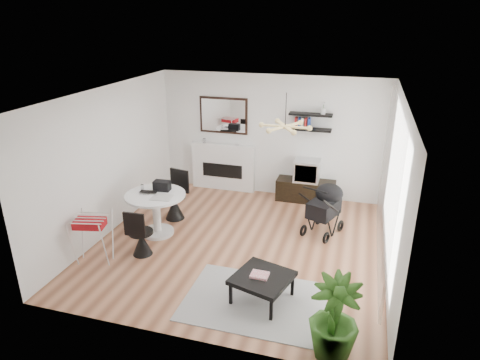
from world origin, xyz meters
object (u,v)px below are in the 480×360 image
(stroller, at_px, (325,210))
(coffee_table, at_px, (262,279))
(dining_table, at_px, (156,208))
(drying_rack, at_px, (93,239))
(potted_plant, at_px, (334,318))
(tv_console, at_px, (306,191))
(crt_tv, at_px, (307,170))
(fireplace, at_px, (223,161))

(stroller, distance_m, coffee_table, 2.45)
(dining_table, relative_size, drying_rack, 1.33)
(potted_plant, bearing_deg, tv_console, 102.10)
(crt_tv, xyz_separation_m, dining_table, (-2.45, -2.31, -0.18))
(coffee_table, bearing_deg, tv_console, 88.62)
(dining_table, xyz_separation_m, drying_rack, (-0.55, -1.19, -0.10))
(dining_table, bearing_deg, stroller, 17.69)
(dining_table, xyz_separation_m, stroller, (2.99, 0.95, -0.08))
(tv_console, bearing_deg, fireplace, 175.45)
(fireplace, xyz_separation_m, potted_plant, (2.92, -4.66, -0.15))
(coffee_table, bearing_deg, crt_tv, 88.55)
(crt_tv, xyz_separation_m, stroller, (0.54, -1.36, -0.26))
(coffee_table, bearing_deg, dining_table, 149.21)
(drying_rack, bearing_deg, crt_tv, 36.31)
(dining_table, bearing_deg, coffee_table, -30.79)
(crt_tv, relative_size, dining_table, 0.49)
(dining_table, height_order, stroller, stroller)
(tv_console, distance_m, drying_rack, 4.62)
(fireplace, xyz_separation_m, tv_console, (1.96, -0.16, -0.45))
(crt_tv, xyz_separation_m, potted_plant, (0.96, -4.50, -0.18))
(drying_rack, relative_size, stroller, 0.79)
(coffee_table, bearing_deg, drying_rack, 175.73)
(fireplace, xyz_separation_m, stroller, (2.50, -1.52, -0.24))
(crt_tv, height_order, stroller, stroller)
(crt_tv, bearing_deg, tv_console, 142.05)
(tv_console, bearing_deg, crt_tv, -37.95)
(crt_tv, bearing_deg, fireplace, 175.36)
(crt_tv, bearing_deg, potted_plant, -77.94)
(fireplace, xyz_separation_m, dining_table, (-0.49, -2.47, -0.15))
(tv_console, relative_size, dining_table, 1.15)
(tv_console, xyz_separation_m, dining_table, (-2.45, -2.31, 0.29))
(fireplace, bearing_deg, drying_rack, -105.92)
(fireplace, relative_size, dining_table, 1.95)
(potted_plant, bearing_deg, stroller, 97.62)
(fireplace, height_order, coffee_table, fireplace)
(tv_console, bearing_deg, stroller, -68.16)
(drying_rack, bearing_deg, fireplace, 61.07)
(tv_console, xyz_separation_m, drying_rack, (-3.00, -3.50, 0.20))
(fireplace, distance_m, coffee_table, 4.31)
(tv_console, distance_m, crt_tv, 0.47)
(dining_table, xyz_separation_m, coffee_table, (2.36, -1.41, -0.17))
(tv_console, height_order, drying_rack, drying_rack)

